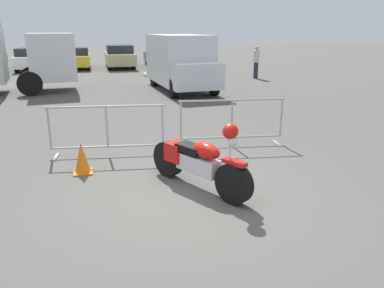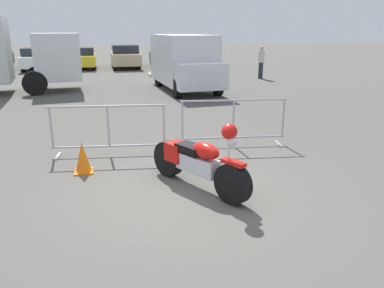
{
  "view_description": "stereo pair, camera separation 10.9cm",
  "coord_description": "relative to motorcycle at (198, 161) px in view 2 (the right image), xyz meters",
  "views": [
    {
      "loc": [
        -1.26,
        -5.42,
        2.55
      ],
      "look_at": [
        0.31,
        0.54,
        0.65
      ],
      "focal_mm": 35.0,
      "sensor_mm": 36.0,
      "label": 1
    },
    {
      "loc": [
        -1.15,
        -5.44,
        2.55
      ],
      "look_at": [
        0.31,
        0.54,
        0.65
      ],
      "focal_mm": 35.0,
      "sensor_mm": 36.0,
      "label": 2
    }
  ],
  "objects": [
    {
      "name": "crowd_barrier_far",
      "position": [
        1.37,
        2.08,
        0.09
      ],
      "size": [
        2.37,
        0.74,
        1.07
      ],
      "rotation": [
        0.0,
        0.0,
        -0.14
      ],
      "color": "#9EA0A5",
      "rests_on": "ground"
    },
    {
      "name": "traffic_cone",
      "position": [
        -1.87,
        1.2,
        -0.18
      ],
      "size": [
        0.34,
        0.34,
        0.59
      ],
      "color": "orange",
      "rests_on": "ground"
    },
    {
      "name": "parked_car_green",
      "position": [
        3.11,
        21.23,
        0.24
      ],
      "size": [
        1.7,
        4.16,
        1.41
      ],
      "rotation": [
        0.0,
        0.0,
        1.57
      ],
      "color": "#236B38",
      "rests_on": "ground"
    },
    {
      "name": "motorcycle",
      "position": [
        0.0,
        0.0,
        0.0
      ],
      "size": [
        1.2,
        2.0,
        1.23
      ],
      "rotation": [
        0.0,
        0.0,
        -1.07
      ],
      "color": "black",
      "rests_on": "ground"
    },
    {
      "name": "ground_plane",
      "position": [
        -0.31,
        -0.14,
        -0.47
      ],
      "size": [
        120.0,
        120.0,
        0.0
      ],
      "primitive_type": "plane",
      "color": "#54514C"
    },
    {
      "name": "planter_island",
      "position": [
        2.73,
        15.75,
        -0.03
      ],
      "size": [
        3.28,
        3.28,
        1.2
      ],
      "color": "#ADA89E",
      "rests_on": "ground"
    },
    {
      "name": "pedestrian",
      "position": [
        6.9,
        13.15,
        0.45
      ],
      "size": [
        0.48,
        0.48,
        1.69
      ],
      "rotation": [
        0.0,
        0.0,
        2.26
      ],
      "color": "#262838",
      "rests_on": "ground"
    },
    {
      "name": "parked_car_white",
      "position": [
        -5.29,
        20.7,
        0.24
      ],
      "size": [
        1.69,
        4.12,
        1.4
      ],
      "rotation": [
        0.0,
        0.0,
        1.57
      ],
      "color": "white",
      "rests_on": "ground"
    },
    {
      "name": "crowd_barrier_near",
      "position": [
        -1.37,
        2.08,
        0.09
      ],
      "size": [
        2.37,
        0.74,
        1.07
      ],
      "rotation": [
        0.0,
        0.0,
        -0.14
      ],
      "color": "#9EA0A5",
      "rests_on": "ground"
    },
    {
      "name": "parked_car_tan",
      "position": [
        0.31,
        20.77,
        0.3
      ],
      "size": [
        1.84,
        4.49,
        1.52
      ],
      "rotation": [
        0.0,
        0.0,
        1.57
      ],
      "color": "tan",
      "rests_on": "ground"
    },
    {
      "name": "parked_car_yellow",
      "position": [
        -2.49,
        20.97,
        0.23
      ],
      "size": [
        1.67,
        4.07,
        1.38
      ],
      "rotation": [
        0.0,
        0.0,
        1.57
      ],
      "color": "yellow",
      "rests_on": "ground"
    },
    {
      "name": "delivery_van",
      "position": [
        2.11,
        10.37,
        0.77
      ],
      "size": [
        2.25,
        5.11,
        2.31
      ],
      "rotation": [
        0.0,
        0.0,
        -1.51
      ],
      "color": "silver",
      "rests_on": "ground"
    }
  ]
}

